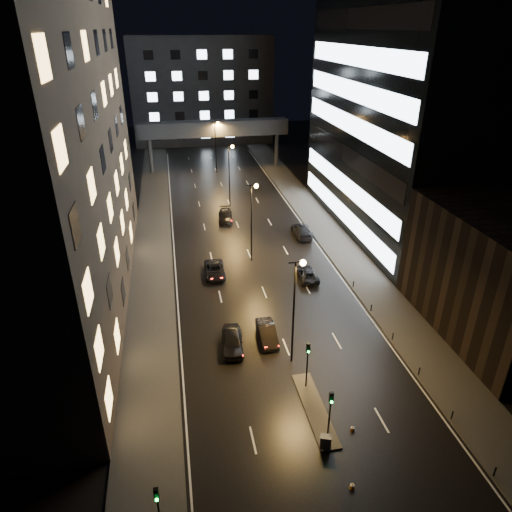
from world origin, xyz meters
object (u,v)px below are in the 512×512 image
object	(u,v)px
car_away_c	(215,270)
car_toward_a	(306,274)
utility_cabinet	(326,442)
car_away_b	(267,333)
car_away_d	(225,216)
car_toward_b	(302,230)
car_away_a	(232,341)

from	to	relation	value
car_away_c	car_toward_a	distance (m)	10.97
utility_cabinet	car_away_c	bearing A→B (deg)	120.56
car_toward_a	car_away_b	bearing A→B (deg)	56.18
car_away_d	car_toward_b	world-z (taller)	car_toward_b
car_away_a	car_toward_a	xyz separation A→B (m)	(10.53, 11.41, -0.18)
car_away_a	car_toward_a	distance (m)	15.53
car_away_b	utility_cabinet	bearing A→B (deg)	-82.77
car_away_a	utility_cabinet	distance (m)	13.38
car_away_a	car_toward_b	size ratio (longest dim) A/B	0.85
car_toward_b	utility_cabinet	xyz separation A→B (m)	(-8.52, -35.93, -0.13)
utility_cabinet	car_away_b	bearing A→B (deg)	116.10
car_away_a	car_toward_a	size ratio (longest dim) A/B	1.04
car_away_a	car_away_b	xyz separation A→B (m)	(3.47, 0.74, -0.08)
car_away_c	car_away_b	bearing A→B (deg)	-73.33
car_away_d	utility_cabinet	size ratio (longest dim) A/B	4.77
car_toward_a	car_toward_b	bearing A→B (deg)	-103.73
car_away_c	car_toward_a	xyz separation A→B (m)	(10.60, -2.80, -0.06)
car_away_c	car_toward_b	bearing A→B (deg)	36.42
car_away_b	car_toward_b	bearing A→B (deg)	67.60
car_away_a	car_toward_b	distance (m)	27.02
car_away_b	car_away_d	bearing A→B (deg)	91.26
car_away_c	car_toward_b	xyz separation A→B (m)	(13.47, 9.26, 0.12)
car_away_d	car_toward_b	size ratio (longest dim) A/B	0.92
car_toward_a	utility_cabinet	distance (m)	24.53
car_away_a	car_toward_a	bearing A→B (deg)	53.06
car_away_a	car_away_b	world-z (taller)	car_away_a
car_away_c	car_away_d	xyz separation A→B (m)	(3.50, 17.06, 0.05)
utility_cabinet	car_toward_b	bearing A→B (deg)	96.70
car_away_c	utility_cabinet	size ratio (longest dim) A/B	4.67
car_away_d	car_toward_b	bearing A→B (deg)	-31.54
car_away_b	utility_cabinet	size ratio (longest dim) A/B	4.14
car_away_b	car_toward_a	distance (m)	12.80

